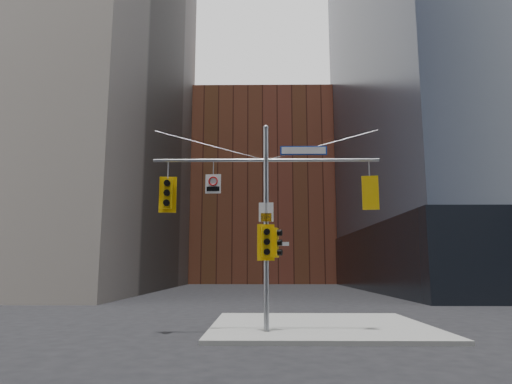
{
  "coord_description": "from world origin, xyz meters",
  "views": [
    {
      "loc": [
        -0.16,
        -13.76,
        2.26
      ],
      "look_at": [
        -0.35,
        2.0,
        4.86
      ],
      "focal_mm": 32.0,
      "sensor_mm": 36.0,
      "label": 1
    }
  ],
  "objects_px": {
    "traffic_light_pole_side": "(276,243)",
    "regulatory_sign_arm": "(213,183)",
    "traffic_light_pole_front": "(266,242)",
    "signal_assembly": "(266,204)",
    "street_sign_blade": "(304,151)",
    "traffic_light_west_arm": "(167,194)",
    "traffic_light_east_arm": "(370,193)"
  },
  "relations": [
    {
      "from": "regulatory_sign_arm",
      "to": "signal_assembly",
      "type": "bearing_deg",
      "value": 5.15
    },
    {
      "from": "street_sign_blade",
      "to": "regulatory_sign_arm",
      "type": "bearing_deg",
      "value": -179.69
    },
    {
      "from": "traffic_light_west_arm",
      "to": "traffic_light_east_arm",
      "type": "xyz_separation_m",
      "value": [
        7.11,
        -0.01,
        0.0
      ]
    },
    {
      "from": "signal_assembly",
      "to": "traffic_light_west_arm",
      "type": "relative_size",
      "value": 6.2
    },
    {
      "from": "signal_assembly",
      "to": "street_sign_blade",
      "type": "bearing_deg",
      "value": 0.13
    },
    {
      "from": "traffic_light_pole_side",
      "to": "regulatory_sign_arm",
      "type": "xyz_separation_m",
      "value": [
        -2.18,
        -0.02,
        2.08
      ]
    },
    {
      "from": "traffic_light_west_arm",
      "to": "traffic_light_pole_front",
      "type": "relative_size",
      "value": 1.04
    },
    {
      "from": "traffic_light_pole_front",
      "to": "regulatory_sign_arm",
      "type": "xyz_separation_m",
      "value": [
        -1.86,
        0.25,
        2.08
      ]
    },
    {
      "from": "street_sign_blade",
      "to": "traffic_light_west_arm",
      "type": "bearing_deg",
      "value": 179.78
    },
    {
      "from": "traffic_light_west_arm",
      "to": "traffic_light_pole_side",
      "type": "bearing_deg",
      "value": -6.52
    },
    {
      "from": "traffic_light_east_arm",
      "to": "traffic_light_west_arm",
      "type": "bearing_deg",
      "value": 9.68
    },
    {
      "from": "signal_assembly",
      "to": "traffic_light_pole_side",
      "type": "bearing_deg",
      "value": -0.66
    },
    {
      "from": "regulatory_sign_arm",
      "to": "traffic_light_pole_front",
      "type": "bearing_deg",
      "value": -3.03
    },
    {
      "from": "traffic_light_west_arm",
      "to": "traffic_light_pole_front",
      "type": "bearing_deg",
      "value": -10.88
    },
    {
      "from": "traffic_light_pole_side",
      "to": "traffic_light_pole_front",
      "type": "relative_size",
      "value": 0.82
    },
    {
      "from": "traffic_light_pole_side",
      "to": "street_sign_blade",
      "type": "distance_m",
      "value": 3.41
    },
    {
      "from": "traffic_light_west_arm",
      "to": "traffic_light_pole_side",
      "type": "xyz_separation_m",
      "value": [
        3.79,
        -0.02,
        -1.71
      ]
    },
    {
      "from": "signal_assembly",
      "to": "traffic_light_east_arm",
      "type": "height_order",
      "value": "signal_assembly"
    },
    {
      "from": "traffic_light_east_arm",
      "to": "regulatory_sign_arm",
      "type": "bearing_deg",
      "value": 10.0
    },
    {
      "from": "signal_assembly",
      "to": "traffic_light_pole_front",
      "type": "relative_size",
      "value": 6.45
    },
    {
      "from": "signal_assembly",
      "to": "regulatory_sign_arm",
      "type": "height_order",
      "value": "signal_assembly"
    },
    {
      "from": "traffic_light_pole_front",
      "to": "traffic_light_west_arm",
      "type": "bearing_deg",
      "value": 170.52
    },
    {
      "from": "signal_assembly",
      "to": "traffic_light_east_arm",
      "type": "bearing_deg",
      "value": 0.02
    },
    {
      "from": "traffic_light_pole_front",
      "to": "regulatory_sign_arm",
      "type": "bearing_deg",
      "value": 167.58
    },
    {
      "from": "traffic_light_west_arm",
      "to": "traffic_light_pole_side",
      "type": "distance_m",
      "value": 4.16
    },
    {
      "from": "traffic_light_pole_side",
      "to": "signal_assembly",
      "type": "bearing_deg",
      "value": 103.97
    },
    {
      "from": "traffic_light_pole_side",
      "to": "traffic_light_pole_front",
      "type": "xyz_separation_m",
      "value": [
        -0.32,
        -0.26,
        0.0
      ]
    },
    {
      "from": "signal_assembly",
      "to": "traffic_light_pole_side",
      "type": "xyz_separation_m",
      "value": [
        0.32,
        -0.0,
        -1.33
      ]
    },
    {
      "from": "traffic_light_pole_side",
      "to": "regulatory_sign_arm",
      "type": "relative_size",
      "value": 1.48
    },
    {
      "from": "signal_assembly",
      "to": "regulatory_sign_arm",
      "type": "relative_size",
      "value": 11.74
    },
    {
      "from": "traffic_light_west_arm",
      "to": "traffic_light_east_arm",
      "type": "relative_size",
      "value": 1.09
    },
    {
      "from": "traffic_light_pole_side",
      "to": "street_sign_blade",
      "type": "height_order",
      "value": "street_sign_blade"
    }
  ]
}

